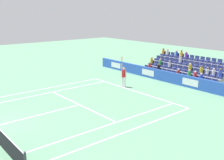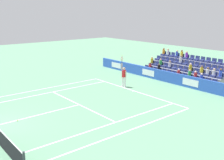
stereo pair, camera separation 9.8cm
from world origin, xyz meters
name	(u,v)px [view 1 (the left image)]	position (x,y,z in m)	size (l,w,h in m)	color
line_baseline	(134,91)	(0.00, -11.89, 0.00)	(10.97, 0.10, 0.01)	white
line_service	(79,105)	(0.00, -6.40, 0.00)	(8.23, 0.10, 0.01)	white
line_centre_service	(38,115)	(0.00, -3.20, 0.00)	(0.10, 6.40, 0.01)	white
line_singles_sideline_left	(48,93)	(4.12, -5.95, 0.00)	(0.10, 11.89, 0.01)	white
line_singles_sideline_right	(111,124)	(-4.12, -5.95, 0.00)	(0.10, 11.89, 0.01)	white
line_doubles_sideline_left	(40,89)	(5.49, -5.95, 0.00)	(0.10, 11.89, 0.01)	white
line_doubles_sideline_right	(126,132)	(-5.49, -5.95, 0.00)	(0.10, 11.89, 0.01)	white
line_centre_mark	(133,91)	(0.00, -11.79, 0.00)	(0.10, 0.20, 0.01)	white
sponsor_barrier	(168,77)	(0.00, -16.36, 0.53)	(20.12, 0.22, 1.05)	blue
tennis_player	(124,76)	(1.55, -12.09, 0.99)	(0.54, 0.42, 2.85)	white
stadium_stand	(187,71)	(0.00, -19.29, 0.69)	(8.68, 3.80, 2.62)	gray
loose_tennis_ball	(18,121)	(-0.13, -1.83, 0.03)	(0.07, 0.07, 0.07)	#D1E533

